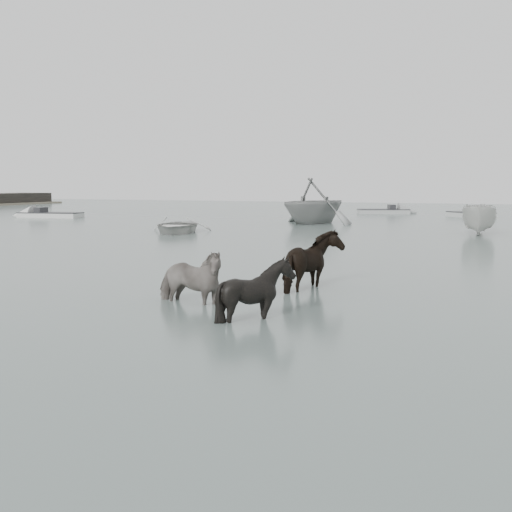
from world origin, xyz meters
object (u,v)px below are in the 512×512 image
(pony_dark, at_px, (315,255))
(rowboat_lead, at_px, (177,224))
(pony_pinto, at_px, (189,268))
(pony_black, at_px, (256,281))

(pony_dark, relative_size, rowboat_lead, 0.38)
(pony_pinto, height_order, rowboat_lead, pony_pinto)
(pony_dark, bearing_deg, rowboat_lead, 25.48)
(pony_dark, distance_m, rowboat_lead, 18.44)
(rowboat_lead, bearing_deg, pony_dark, -67.38)
(pony_black, distance_m, rowboat_lead, 21.37)
(pony_dark, distance_m, pony_black, 3.65)
(pony_dark, bearing_deg, pony_black, 165.69)
(pony_pinto, relative_size, rowboat_lead, 0.41)
(pony_pinto, bearing_deg, pony_black, -108.12)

